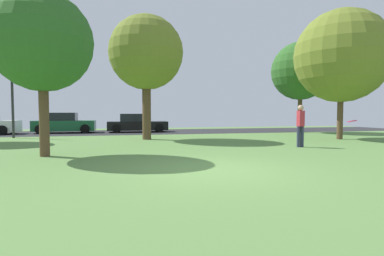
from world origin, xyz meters
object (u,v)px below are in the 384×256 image
oak_tree_right (342,56)px  parked_car_green (64,124)px  oak_tree_left (146,53)px  frisbee_disc (352,121)px  parked_car_black (137,124)px  street_lamp_post (12,99)px  maple_tree_near (42,42)px  birch_tree_lone (301,71)px  person_thrower (301,124)px

oak_tree_right → parked_car_green: 18.78m
oak_tree_right → parked_car_green: (-15.84, 9.30, -3.89)m
oak_tree_left → frisbee_disc: bearing=-57.8°
parked_car_black → frisbee_disc: bearing=-69.8°
parked_car_green → street_lamp_post: street_lamp_post is taller
maple_tree_near → birch_tree_lone: 17.99m
birch_tree_lone → street_lamp_post: 19.28m
maple_tree_near → oak_tree_right: oak_tree_right is taller
oak_tree_left → parked_car_green: oak_tree_left is taller
parked_car_green → parked_car_black: size_ratio=0.94×
birch_tree_lone → parked_car_green: size_ratio=1.59×
person_thrower → parked_car_black: (-6.22, 12.00, -0.37)m
parked_car_green → oak_tree_right: bearing=-30.4°
parked_car_green → street_lamp_post: 4.88m
parked_car_black → street_lamp_post: (-7.32, -3.89, 1.62)m
maple_tree_near → frisbee_disc: 10.25m
birch_tree_lone → frisbee_disc: bearing=-116.8°
frisbee_disc → parked_car_green: (-10.93, 15.73, -0.53)m
oak_tree_left → parked_car_green: 9.67m
frisbee_disc → street_lamp_post: (-13.03, 11.61, 1.05)m
oak_tree_left → oak_tree_right: (10.44, -2.37, -0.15)m
oak_tree_left → parked_car_black: 7.85m
birch_tree_lone → parked_car_green: (-17.04, 3.64, -3.88)m
oak_tree_right → person_thrower: (-4.39, -2.92, -3.56)m
maple_tree_near → frisbee_disc: size_ratio=15.00×
oak_tree_right → frisbee_disc: bearing=-127.4°
parked_car_green → street_lamp_post: bearing=-117.0°
oak_tree_left → maple_tree_near: 6.99m
oak_tree_right → street_lamp_post: (-17.94, 5.19, -2.31)m
person_thrower → parked_car_green: bearing=-128.5°
oak_tree_right → birch_tree_lone: oak_tree_right is taller
street_lamp_post → birch_tree_lone: bearing=1.4°
parked_car_green → birch_tree_lone: bearing=-12.1°
oak_tree_right → birch_tree_lone: bearing=78.0°
oak_tree_left → frisbee_disc: (5.53, -8.79, -3.51)m
oak_tree_left → street_lamp_post: oak_tree_left is taller
oak_tree_left → maple_tree_near: (-3.90, -5.73, -0.92)m
frisbee_disc → street_lamp_post: street_lamp_post is taller
maple_tree_near → birch_tree_lone: birch_tree_lone is taller
person_thrower → frisbee_disc: (-0.52, -3.50, 0.20)m
parked_car_black → street_lamp_post: bearing=-152.0°
frisbee_disc → person_thrower: bearing=81.6°
frisbee_disc → parked_car_black: (-5.71, 15.50, -0.57)m
birch_tree_lone → person_thrower: 10.85m
maple_tree_near → parked_car_green: bearing=96.7°
oak_tree_left → birch_tree_lone: size_ratio=1.01×
person_thrower → parked_car_black: person_thrower is taller
frisbee_disc → oak_tree_right: bearing=52.6°
birch_tree_lone → street_lamp_post: size_ratio=1.49×
person_thrower → frisbee_disc: size_ratio=4.94×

